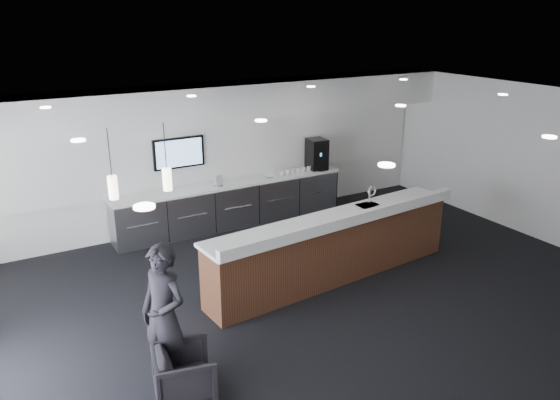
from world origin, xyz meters
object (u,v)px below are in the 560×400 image
coffee_machine (317,154)px  lounge_guest (164,315)px  armchair (185,374)px  service_counter (334,247)px

coffee_machine → lounge_guest: lounge_guest is taller
armchair → lounge_guest: bearing=20.7°
coffee_machine → armchair: (-4.94, -4.70, -0.97)m
service_counter → coffee_machine: coffee_machine is taller
armchair → lounge_guest: lounge_guest is taller
service_counter → armchair: size_ratio=6.92×
coffee_machine → lounge_guest: size_ratio=0.38×
armchair → service_counter: bearing=-51.2°
service_counter → lounge_guest: lounge_guest is taller
service_counter → lounge_guest: (-3.34, -1.20, 0.32)m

